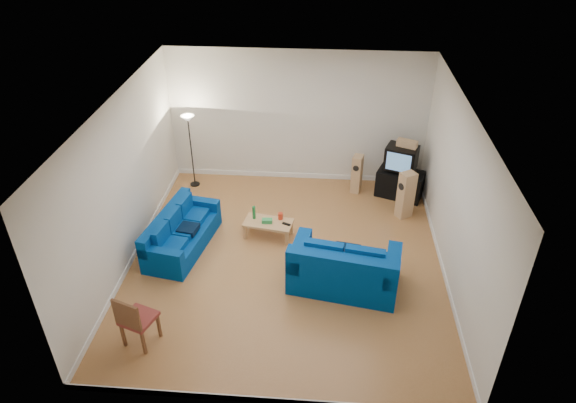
# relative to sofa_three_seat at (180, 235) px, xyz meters

# --- Properties ---
(room) EXTENTS (6.01, 6.51, 3.21)m
(room) POSITION_rel_sofa_three_seat_xyz_m (2.15, -0.26, 1.26)
(room) COLOR brown
(room) RESTS_ON ground
(sofa_three_seat) EXTENTS (1.21, 2.12, 0.77)m
(sofa_three_seat) POSITION_rel_sofa_three_seat_xyz_m (0.00, 0.00, 0.00)
(sofa_three_seat) COLOR navy
(sofa_three_seat) RESTS_ON ground
(sofa_loveseat) EXTENTS (2.09, 1.40, 0.97)m
(sofa_loveseat) POSITION_rel_sofa_three_seat_xyz_m (3.25, -0.94, 0.08)
(sofa_loveseat) COLOR navy
(sofa_loveseat) RESTS_ON ground
(coffee_table) EXTENTS (1.05, 0.65, 0.36)m
(coffee_table) POSITION_rel_sofa_three_seat_xyz_m (1.72, 0.49, 0.02)
(coffee_table) COLOR tan
(coffee_table) RESTS_ON ground
(bottle) EXTENTS (0.08, 0.08, 0.29)m
(bottle) POSITION_rel_sofa_three_seat_xyz_m (1.42, 0.60, 0.21)
(bottle) COLOR #197233
(bottle) RESTS_ON coffee_table
(tissue_box) EXTENTS (0.21, 0.12, 0.09)m
(tissue_box) POSITION_rel_sofa_three_seat_xyz_m (1.70, 0.47, 0.11)
(tissue_box) COLOR green
(tissue_box) RESTS_ON coffee_table
(red_canister) EXTENTS (0.11, 0.11, 0.14)m
(red_canister) POSITION_rel_sofa_three_seat_xyz_m (1.96, 0.62, 0.14)
(red_canister) COLOR red
(red_canister) RESTS_ON coffee_table
(remote) EXTENTS (0.18, 0.12, 0.02)m
(remote) POSITION_rel_sofa_three_seat_xyz_m (2.10, 0.43, 0.08)
(remote) COLOR black
(remote) RESTS_ON coffee_table
(tv_stand) EXTENTS (1.17, 0.90, 0.63)m
(tv_stand) POSITION_rel_sofa_three_seat_xyz_m (4.59, 2.33, 0.03)
(tv_stand) COLOR black
(tv_stand) RESTS_ON ground
(av_receiver) EXTENTS (0.52, 0.49, 0.10)m
(av_receiver) POSITION_rel_sofa_three_seat_xyz_m (4.54, 2.35, 0.39)
(av_receiver) COLOR black
(av_receiver) RESTS_ON tv_stand
(television) EXTENTS (0.82, 0.71, 0.53)m
(television) POSITION_rel_sofa_three_seat_xyz_m (4.55, 2.34, 0.70)
(television) COLOR black
(television) RESTS_ON av_receiver
(centre_speaker) EXTENTS (0.48, 0.34, 0.16)m
(centre_speaker) POSITION_rel_sofa_three_seat_xyz_m (4.64, 2.37, 1.05)
(centre_speaker) COLOR tan
(centre_speaker) RESTS_ON television
(speaker_left) EXTENTS (0.29, 0.33, 0.94)m
(speaker_left) POSITION_rel_sofa_three_seat_xyz_m (3.59, 2.44, 0.18)
(speaker_left) COLOR tan
(speaker_left) RESTS_ON ground
(speaker_right) EXTENTS (0.40, 0.38, 1.07)m
(speaker_right) POSITION_rel_sofa_three_seat_xyz_m (4.60, 1.48, 0.25)
(speaker_right) COLOR tan
(speaker_right) RESTS_ON ground
(floor_lamp) EXTENTS (0.31, 0.31, 1.80)m
(floor_lamp) POSITION_rel_sofa_three_seat_xyz_m (-0.30, 2.44, 1.20)
(floor_lamp) COLOR black
(floor_lamp) RESTS_ON ground
(dining_chair) EXTENTS (0.62, 0.62, 1.01)m
(dining_chair) POSITION_rel_sofa_three_seat_xyz_m (-0.02, -2.57, 0.28)
(dining_chair) COLOR brown
(dining_chair) RESTS_ON ground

